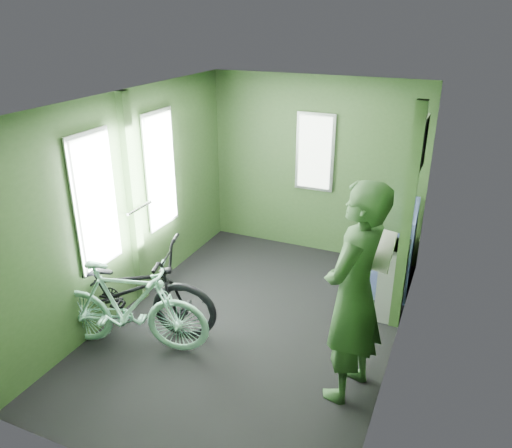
{
  "coord_description": "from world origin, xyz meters",
  "views": [
    {
      "loc": [
        1.77,
        -3.97,
        3.01
      ],
      "look_at": [
        0.0,
        0.1,
        1.1
      ],
      "focal_mm": 35.0,
      "sensor_mm": 36.0,
      "label": 1
    }
  ],
  "objects_px": {
    "bicycle_black": "(127,331)",
    "bench_seat": "(391,261)",
    "waste_box": "(392,281)",
    "bicycle_mint": "(132,347)",
    "passenger": "(354,294)"
  },
  "relations": [
    {
      "from": "bicycle_black",
      "to": "bench_seat",
      "type": "height_order",
      "value": "bench_seat"
    },
    {
      "from": "waste_box",
      "to": "bench_seat",
      "type": "height_order",
      "value": "bench_seat"
    },
    {
      "from": "waste_box",
      "to": "bench_seat",
      "type": "xyz_separation_m",
      "value": [
        -0.11,
        0.71,
        -0.13
      ]
    },
    {
      "from": "bicycle_black",
      "to": "waste_box",
      "type": "distance_m",
      "value": 2.77
    },
    {
      "from": "bicycle_black",
      "to": "bicycle_mint",
      "type": "relative_size",
      "value": 1.22
    },
    {
      "from": "bicycle_black",
      "to": "waste_box",
      "type": "bearing_deg",
      "value": -73.34
    },
    {
      "from": "passenger",
      "to": "bench_seat",
      "type": "relative_size",
      "value": 1.96
    },
    {
      "from": "bicycle_black",
      "to": "passenger",
      "type": "distance_m",
      "value": 2.44
    },
    {
      "from": "bicycle_black",
      "to": "bench_seat",
      "type": "relative_size",
      "value": 1.96
    },
    {
      "from": "bicycle_black",
      "to": "bicycle_mint",
      "type": "distance_m",
      "value": 0.29
    },
    {
      "from": "bicycle_mint",
      "to": "passenger",
      "type": "bearing_deg",
      "value": -96.63
    },
    {
      "from": "passenger",
      "to": "bench_seat",
      "type": "height_order",
      "value": "passenger"
    },
    {
      "from": "bicycle_mint",
      "to": "passenger",
      "type": "xyz_separation_m",
      "value": [
        2.04,
        0.26,
        0.95
      ]
    },
    {
      "from": "passenger",
      "to": "bicycle_black",
      "type": "bearing_deg",
      "value": -74.93
    },
    {
      "from": "bench_seat",
      "to": "passenger",
      "type": "bearing_deg",
      "value": -93.87
    }
  ]
}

